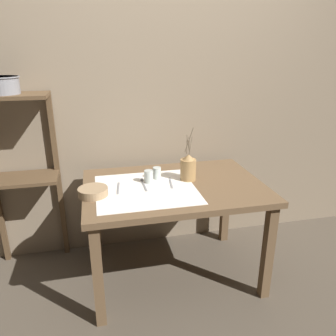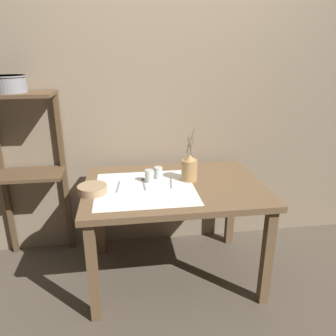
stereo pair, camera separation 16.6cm
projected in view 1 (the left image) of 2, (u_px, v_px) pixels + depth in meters
ground_plane at (173, 273)px, 2.44m from camera, size 12.00×12.00×0.00m
stone_wall_back at (158, 100)px, 2.51m from camera, size 7.00×0.06×2.40m
wooden_table at (174, 197)px, 2.22m from camera, size 1.19×0.84×0.72m
wooden_shelf_unit at (20, 154)px, 2.27m from camera, size 0.49×0.28×1.30m
linen_cloth at (146, 189)px, 2.12m from camera, size 0.64×0.60×0.00m
pitcher_with_flowers at (188, 168)px, 2.24m from camera, size 0.11×0.11×0.37m
wooden_bowl at (93, 192)px, 2.01m from camera, size 0.18×0.18×0.05m
glass_tumbler_near at (149, 177)px, 2.20m from camera, size 0.06×0.06×0.09m
glass_tumbler_far at (157, 173)px, 2.27m from camera, size 0.06×0.06×0.08m
fork_outer at (118, 188)px, 2.12m from camera, size 0.03×0.19×0.00m
spoon_inner at (143, 182)px, 2.21m from camera, size 0.02×0.20×0.02m
knife_center at (171, 183)px, 2.21m from camera, size 0.04×0.19×0.00m
metal_pot_large at (1, 85)px, 2.07m from camera, size 0.23×0.23×0.11m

